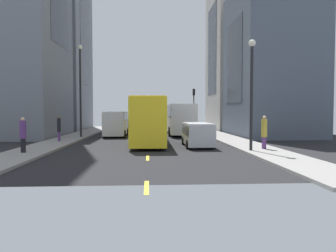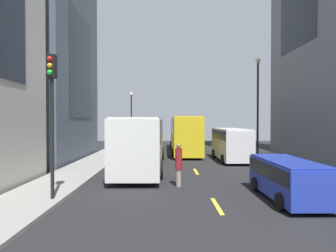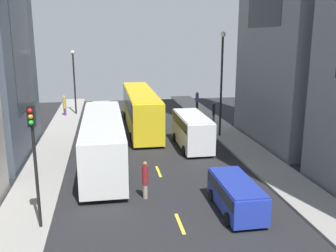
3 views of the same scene
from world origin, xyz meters
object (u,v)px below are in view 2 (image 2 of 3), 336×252
object	(u,v)px
streetcar_yellow	(184,131)
delivery_van_white	(231,142)
traffic_light_near_corner	(52,98)
pedestrian_walking_far	(235,136)
pedestrian_waiting_curb	(122,136)
city_bus_white	(143,138)
pedestrian_crossing_mid	(179,163)
car_blue_0	(287,176)
car_silver_1	(151,139)
pedestrian_crossing_near	(250,139)

from	to	relation	value
streetcar_yellow	delivery_van_white	world-z (taller)	streetcar_yellow
streetcar_yellow	traffic_light_near_corner	world-z (taller)	traffic_light_near_corner
pedestrian_walking_far	pedestrian_waiting_curb	distance (m)	14.89
city_bus_white	pedestrian_crossing_mid	xyz separation A→B (m)	(2.18, -5.65, -0.89)
pedestrian_crossing_mid	car_blue_0	bearing A→B (deg)	23.12
car_silver_1	pedestrian_walking_far	xyz separation A→B (m)	(10.92, 3.94, 0.22)
pedestrian_crossing_near	streetcar_yellow	bearing A→B (deg)	-31.32
pedestrian_crossing_near	traffic_light_near_corner	world-z (taller)	traffic_light_near_corner
delivery_van_white	car_silver_1	xyz separation A→B (m)	(-6.95, 10.50, -0.50)
car_blue_0	city_bus_white	bearing A→B (deg)	129.29
car_blue_0	pedestrian_waiting_curb	bearing A→B (deg)	113.33
pedestrian_crossing_mid	traffic_light_near_corner	world-z (taller)	traffic_light_near_corner
city_bus_white	delivery_van_white	size ratio (longest dim) A/B	2.06
delivery_van_white	car_silver_1	size ratio (longest dim) A/B	1.30
streetcar_yellow	pedestrian_crossing_near	size ratio (longest dim) A/B	6.53
city_bus_white	car_blue_0	size ratio (longest dim) A/B	2.82
city_bus_white	pedestrian_crossing_near	distance (m)	14.90
car_silver_1	pedestrian_crossing_near	xyz separation A→B (m)	(10.81, -3.28, 0.25)
delivery_van_white	traffic_light_near_corner	xyz separation A→B (m)	(-9.67, -11.38, 2.53)
pedestrian_waiting_curb	pedestrian_walking_far	bearing A→B (deg)	91.26
delivery_van_white	car_blue_0	distance (m)	11.08
city_bus_white	car_blue_0	world-z (taller)	city_bus_white
streetcar_yellow	car_silver_1	distance (m)	5.38
car_blue_0	pedestrian_crossing_mid	distance (m)	4.84
streetcar_yellow	delivery_van_white	size ratio (longest dim) A/B	2.26
car_silver_1	traffic_light_near_corner	distance (m)	22.26
pedestrian_crossing_near	traffic_light_near_corner	bearing A→B (deg)	18.23
traffic_light_near_corner	car_silver_1	bearing A→B (deg)	82.93
pedestrian_waiting_curb	traffic_light_near_corner	bearing A→B (deg)	-0.15
streetcar_yellow	pedestrian_crossing_mid	bearing A→B (deg)	-94.73
delivery_van_white	pedestrian_walking_far	world-z (taller)	delivery_van_white
delivery_van_white	pedestrian_walking_far	xyz separation A→B (m)	(3.97, 14.44, -0.27)
streetcar_yellow	pedestrian_crossing_near	bearing A→B (deg)	4.43
delivery_van_white	pedestrian_waiting_curb	distance (m)	17.22
delivery_van_white	pedestrian_crossing_near	size ratio (longest dim) A/B	2.89
streetcar_yellow	car_blue_0	world-z (taller)	streetcar_yellow
car_silver_1	traffic_light_near_corner	world-z (taller)	traffic_light_near_corner
pedestrian_crossing_near	pedestrian_walking_far	bearing A→B (deg)	-126.67
pedestrian_crossing_near	traffic_light_near_corner	size ratio (longest dim) A/B	0.37
car_silver_1	pedestrian_crossing_mid	world-z (taller)	pedestrian_crossing_mid
car_silver_1	pedestrian_waiting_curb	bearing A→B (deg)	144.02
car_silver_1	traffic_light_near_corner	size ratio (longest dim) A/B	0.83
pedestrian_crossing_near	car_blue_0	bearing A→B (deg)	41.28
streetcar_yellow	car_silver_1	xyz separation A→B (m)	(-3.60, 3.84, -1.11)
car_blue_0	streetcar_yellow	bearing A→B (deg)	99.61
city_bus_white	pedestrian_crossing_near	world-z (taller)	city_bus_white
city_bus_white	delivery_van_white	world-z (taller)	city_bus_white
delivery_van_white	pedestrian_crossing_mid	distance (m)	9.96
delivery_van_white	pedestrian_crossing_near	distance (m)	8.19
pedestrian_crossing_near	car_silver_1	bearing A→B (deg)	-52.65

